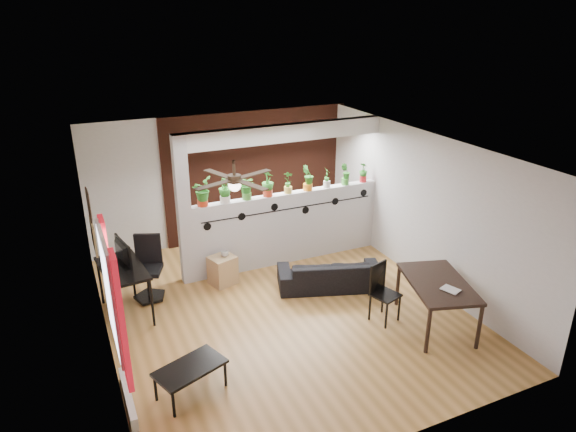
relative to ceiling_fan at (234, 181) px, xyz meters
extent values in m
cube|color=olive|center=(0.80, 0.30, -2.36)|extent=(6.30, 7.10, 0.10)
cube|color=#B7B7BA|center=(0.80, 3.32, -1.01)|extent=(6.30, 0.04, 2.90)
cube|color=#B7B7BA|center=(0.80, -2.72, -1.01)|extent=(6.30, 0.04, 2.90)
cube|color=#B7B7BA|center=(-1.82, 0.30, -1.01)|extent=(0.04, 7.10, 2.90)
cube|color=#B7B7BA|center=(3.42, 0.30, -1.01)|extent=(0.04, 7.10, 2.90)
cube|color=white|center=(0.80, 0.30, 0.34)|extent=(6.30, 7.10, 0.10)
cube|color=#BCBCC1|center=(1.60, 1.80, -1.64)|extent=(3.60, 0.18, 1.35)
cube|color=silver|center=(1.60, 1.80, 0.14)|extent=(3.60, 0.18, 0.30)
cube|color=#BCBCC1|center=(-0.31, 1.80, -1.01)|extent=(0.22, 0.20, 2.60)
cube|color=#A74830|center=(1.60, 3.27, -1.01)|extent=(3.90, 0.05, 2.60)
cube|color=black|center=(1.60, 1.70, -1.23)|extent=(3.31, 0.01, 0.02)
cylinder|color=black|center=(0.05, 1.70, -1.31)|extent=(0.14, 0.01, 0.14)
cylinder|color=black|center=(0.67, 1.70, -1.23)|extent=(0.14, 0.01, 0.14)
cylinder|color=black|center=(1.29, 1.70, -1.15)|extent=(0.14, 0.01, 0.14)
cylinder|color=black|center=(1.91, 1.70, -1.31)|extent=(0.14, 0.01, 0.14)
cylinder|color=black|center=(2.53, 1.70, -1.23)|extent=(0.14, 0.01, 0.14)
cylinder|color=black|center=(3.15, 1.70, -1.15)|extent=(0.14, 0.01, 0.14)
cube|color=white|center=(-1.78, -0.90, -0.76)|extent=(0.02, 0.95, 1.25)
cube|color=silver|center=(-1.77, -0.90, -0.76)|extent=(0.04, 1.05, 1.35)
cube|color=red|center=(-1.73, -1.40, -0.86)|extent=(0.06, 0.30, 1.55)
cube|color=red|center=(-1.73, -0.40, -0.86)|extent=(0.06, 0.30, 1.55)
cube|color=silver|center=(-1.74, -0.90, -2.22)|extent=(0.08, 1.00, 0.18)
cube|color=olive|center=(-1.78, 1.25, -0.96)|extent=(0.03, 0.60, 0.45)
cube|color=#8C7259|center=(-1.78, 1.20, -0.46)|extent=(0.03, 0.30, 0.40)
cube|color=black|center=(-1.78, 1.20, -0.46)|extent=(0.02, 0.34, 0.44)
cylinder|color=black|center=(0.00, 0.00, 0.19)|extent=(0.04, 0.04, 0.20)
cylinder|color=black|center=(0.00, 0.00, 0.04)|extent=(0.18, 0.18, 0.10)
sphere|color=white|center=(0.00, 0.00, -0.05)|extent=(0.17, 0.17, 0.17)
cube|color=black|center=(0.32, 0.12, 0.03)|extent=(0.55, 0.29, 0.01)
cube|color=black|center=(-0.12, 0.32, 0.03)|extent=(0.29, 0.55, 0.01)
cube|color=black|center=(-0.32, -0.12, 0.03)|extent=(0.55, 0.29, 0.01)
cube|color=black|center=(0.12, -0.32, 0.03)|extent=(0.29, 0.55, 0.01)
cylinder|color=red|center=(0.02, 1.80, -0.90)|extent=(0.18, 0.18, 0.12)
imported|color=#1A5A19|center=(0.02, 1.80, -0.67)|extent=(0.29, 0.32, 0.39)
cylinder|color=white|center=(0.42, 1.80, -0.90)|extent=(0.18, 0.18, 0.12)
imported|color=#1A5A19|center=(0.42, 1.80, -0.68)|extent=(0.28, 0.31, 0.38)
cylinder|color=#478C33|center=(0.81, 1.80, -0.90)|extent=(0.16, 0.16, 0.12)
imported|color=#1A5A19|center=(0.81, 1.80, -0.69)|extent=(0.20, 0.25, 0.34)
cylinder|color=#B7351D|center=(1.21, 1.80, -0.90)|extent=(0.17, 0.17, 0.12)
imported|color=#1A5A19|center=(1.21, 1.80, -0.68)|extent=(0.30, 0.31, 0.37)
cylinder|color=#EAC552|center=(1.60, 1.80, -0.90)|extent=(0.14, 0.14, 0.12)
imported|color=#1A5A19|center=(1.60, 1.80, -0.71)|extent=(0.26, 0.25, 0.31)
cylinder|color=orange|center=(2.00, 1.80, -0.90)|extent=(0.17, 0.17, 0.12)
imported|color=#1A5A19|center=(2.00, 1.80, -0.68)|extent=(0.25, 0.20, 0.37)
cylinder|color=white|center=(2.39, 1.80, -0.90)|extent=(0.13, 0.13, 0.12)
imported|color=#1A5A19|center=(2.39, 1.80, -0.72)|extent=(0.20, 0.22, 0.28)
cylinder|color=#409034|center=(2.79, 1.80, -0.90)|extent=(0.14, 0.14, 0.12)
imported|color=#1A5A19|center=(2.79, 1.80, -0.71)|extent=(0.25, 0.23, 0.30)
cylinder|color=red|center=(3.18, 1.80, -0.90)|extent=(0.13, 0.13, 0.12)
imported|color=#1A5A19|center=(3.18, 1.80, -0.73)|extent=(0.22, 0.23, 0.28)
imported|color=black|center=(1.83, 0.60, -2.07)|extent=(1.78, 1.16, 0.49)
cube|color=tan|center=(0.21, 1.46, -2.06)|extent=(0.50, 0.47, 0.51)
imported|color=gray|center=(0.26, 1.46, -1.76)|extent=(0.17, 0.17, 0.10)
cube|color=black|center=(-1.45, 1.14, -1.52)|extent=(0.72, 1.19, 0.04)
cylinder|color=black|center=(-1.65, 0.59, -1.93)|extent=(0.04, 0.04, 0.78)
cylinder|color=black|center=(-1.14, 0.65, -1.93)|extent=(0.04, 0.04, 0.78)
cylinder|color=black|center=(-1.76, 1.64, -1.93)|extent=(0.04, 0.04, 0.78)
cylinder|color=black|center=(-1.25, 1.70, -1.93)|extent=(0.04, 0.04, 0.78)
imported|color=black|center=(-1.45, 1.29, -1.39)|extent=(0.36, 0.13, 0.20)
cylinder|color=black|center=(-1.05, 1.46, -2.27)|extent=(0.55, 0.55, 0.04)
cylinder|color=black|center=(-1.05, 1.46, -2.04)|extent=(0.06, 0.06, 0.46)
cube|color=black|center=(-1.05, 1.46, -1.79)|extent=(0.58, 0.58, 0.07)
cube|color=black|center=(-0.97, 1.64, -1.49)|extent=(0.41, 0.22, 0.50)
cube|color=black|center=(2.69, -1.08, -1.60)|extent=(1.18, 1.53, 0.05)
cylinder|color=black|center=(2.15, -1.57, -1.97)|extent=(0.06, 0.06, 0.69)
cylinder|color=black|center=(2.86, -1.79, -1.97)|extent=(0.06, 0.06, 0.69)
cylinder|color=black|center=(2.53, -0.37, -1.97)|extent=(0.06, 0.06, 0.69)
cylinder|color=black|center=(3.23, -0.58, -1.97)|extent=(0.06, 0.06, 0.69)
imported|color=gray|center=(2.59, -1.38, -1.57)|extent=(0.25, 0.29, 0.02)
cube|color=black|center=(2.08, -0.66, -1.88)|extent=(0.47, 0.47, 0.03)
cube|color=black|center=(2.03, -0.50, -1.63)|extent=(0.34, 0.14, 0.47)
cube|color=black|center=(1.98, -0.86, -2.10)|extent=(0.03, 0.03, 0.44)
cube|color=black|center=(2.28, -0.76, -2.10)|extent=(0.03, 0.03, 0.44)
cube|color=black|center=(1.89, -0.56, -1.87)|extent=(0.03, 0.03, 0.90)
cube|color=black|center=(2.18, -0.46, -1.87)|extent=(0.03, 0.03, 0.90)
cube|color=black|center=(-1.00, -1.02, -1.94)|extent=(0.95, 0.73, 0.04)
cylinder|color=black|center=(-1.29, -1.34, -2.14)|extent=(0.04, 0.04, 0.35)
cylinder|color=black|center=(-0.58, -1.07, -2.14)|extent=(0.04, 0.04, 0.35)
cylinder|color=black|center=(-1.42, -0.98, -2.14)|extent=(0.04, 0.04, 0.35)
cylinder|color=black|center=(-0.71, -0.71, -2.14)|extent=(0.04, 0.04, 0.35)
camera|label=1|loc=(-2.03, -6.15, 2.07)|focal=32.00mm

